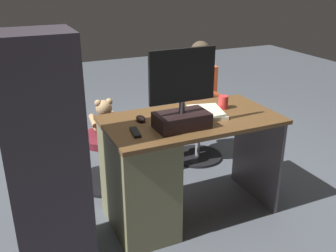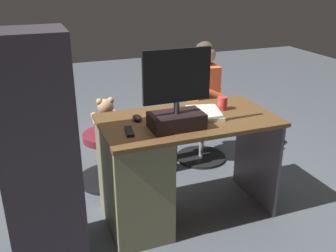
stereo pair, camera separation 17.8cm
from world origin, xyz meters
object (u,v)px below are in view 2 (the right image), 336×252
Objects in this scene: monitor at (177,105)px; office_chair_teddy at (109,155)px; visitor_chair at (202,134)px; desk at (147,172)px; teddy_bear at (106,118)px; tv_remote at (129,131)px; keyboard at (182,113)px; computer_mouse at (137,118)px; cup at (222,103)px; person at (196,94)px.

office_chair_teddy is at bearing -70.37° from monitor.
monitor is 1.28m from visitor_chair.
teddy_bear is at bearing -79.98° from desk.
tv_remote is at bearing -5.34° from monitor.
teddy_bear is at bearing -55.96° from keyboard.
keyboard is at bearing 178.94° from computer_mouse.
keyboard is (-0.29, -0.08, 0.36)m from desk.
visitor_chair is (-0.82, -0.69, -0.52)m from computer_mouse.
desk is at bearing -36.97° from monitor.
cup is (-0.64, 0.01, 0.03)m from computer_mouse.
teddy_bear is (0.29, -0.82, -0.34)m from monitor.
keyboard is at bearing -149.28° from tv_remote.
cup is at bearing -154.95° from monitor.
desk is 0.55m from monitor.
desk is at bearing 15.95° from keyboard.
visitor_chair is at bearing -125.90° from keyboard.
office_chair_teddy is at bearing 90.00° from teddy_bear.
keyboard is 0.81m from person.
person is (-0.74, -0.68, -0.11)m from computer_mouse.
teddy_bear is at bearing 4.76° from person.
computer_mouse is 0.64m from cup.
office_chair_teddy is 0.34m from teddy_bear.
keyboard is at bearing 54.10° from visitor_chair.
tv_remote is at bearing 45.48° from person.
person is at bearing -175.24° from teddy_bear.
tv_remote is at bearing 60.27° from computer_mouse.
office_chair_teddy is at bearing -79.82° from desk.
desk is 3.90× the size of teddy_bear.
tv_remote is 0.32× the size of visitor_chair.
computer_mouse is 0.64× the size of tv_remote.
cup is 1.11m from office_chair_teddy.
keyboard reaches higher than visitor_chair.
cup is at bearing 179.13° from computer_mouse.
desk is at bearing 100.18° from office_chair_teddy.
person reaches higher than cup.
desk is at bearing -136.92° from tv_remote.
computer_mouse reaches higher than office_chair_teddy.
cup is 0.17× the size of office_chair_teddy.
visitor_chair is at bearing -128.89° from tv_remote.
person reaches higher than office_chair_teddy.
computer_mouse reaches higher than visitor_chair.
teddy_bear is 0.97m from visitor_chair.
visitor_chair is at bearing -105.14° from cup.
cup reaches higher than keyboard.
keyboard is 0.77× the size of office_chair_teddy.
tv_remote is 0.28× the size of office_chair_teddy.
desk is at bearing 109.26° from computer_mouse.
cup is at bearing 74.86° from visitor_chair.
monitor is at bearing 25.05° from cup.
desk is 1.07× the size of person.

